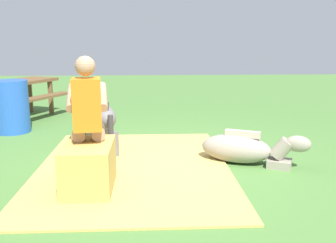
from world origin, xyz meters
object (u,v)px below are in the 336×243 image
Objects in this scene: person_seated at (88,115)px; picnic_bench at (20,89)px; water_barrel at (12,107)px; hay_bale at (89,167)px; pony_lying at (244,149)px; pony_standing at (101,114)px.

person_seated reaches higher than picnic_bench.
picnic_bench is (3.60, 1.91, -0.19)m from person_seated.
picnic_bench is (1.20, 0.25, 0.14)m from water_barrel.
person_seated reaches higher than hay_bale.
pony_lying is (0.78, -1.80, -0.06)m from hay_bale.
picnic_bench is at bearing 51.27° from pony_lying.
pony_lying is (-0.63, -1.85, -0.33)m from pony_standing.
hay_bale is at bearing -146.92° from water_barrel.
pony_standing is 1.99m from pony_lying.
pony_lying is (0.61, -1.82, -0.58)m from person_seated.
picnic_bench is (2.99, 3.73, 0.39)m from pony_lying.
pony_standing is at bearing 1.58° from person_seated.
pony_standing is 3.02m from picnic_bench.
hay_bale reaches higher than pony_lying.
picnic_bench reaches higher than pony_lying.
picnic_bench is at bearing 38.48° from pony_standing.
pony_standing is 2.00m from water_barrel.
person_seated is (0.17, 0.02, 0.52)m from hay_bale.
hay_bale is 3.07m from water_barrel.
pony_standing is (1.24, 0.03, -0.25)m from person_seated.
person_seated is at bearing -152.06° from picnic_bench.
water_barrel is at bearing 34.59° from person_seated.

